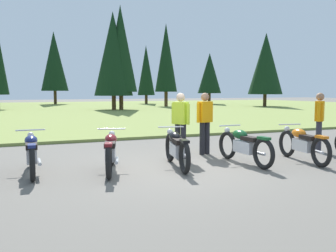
% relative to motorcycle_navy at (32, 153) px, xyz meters
% --- Properties ---
extents(ground_plane, '(140.00, 140.00, 0.00)m').
position_rel_motorcycle_navy_xyz_m(ground_plane, '(3.02, -0.72, -0.44)').
color(ground_plane, '#605B54').
extents(grass_moorland, '(80.00, 44.00, 0.10)m').
position_rel_motorcycle_navy_xyz_m(grass_moorland, '(3.02, 26.27, -0.39)').
color(grass_moorland, olive).
rests_on(grass_moorland, ground).
extents(forest_treeline, '(44.80, 25.13, 9.07)m').
position_rel_motorcycle_navy_xyz_m(forest_treeline, '(2.96, 33.36, 4.24)').
color(forest_treeline, '#47331E').
rests_on(forest_treeline, ground).
extents(motorcycle_navy, '(0.62, 2.10, 0.88)m').
position_rel_motorcycle_navy_xyz_m(motorcycle_navy, '(0.00, 0.00, 0.00)').
color(motorcycle_navy, black).
rests_on(motorcycle_navy, ground).
extents(motorcycle_maroon, '(0.82, 2.04, 0.88)m').
position_rel_motorcycle_navy_xyz_m(motorcycle_maroon, '(1.56, -0.43, 0.00)').
color(motorcycle_maroon, black).
rests_on(motorcycle_maroon, ground).
extents(motorcycle_black, '(0.66, 2.08, 0.88)m').
position_rel_motorcycle_navy_xyz_m(motorcycle_black, '(3.05, -0.55, 0.00)').
color(motorcycle_black, black).
rests_on(motorcycle_black, ground).
extents(motorcycle_british_green, '(0.62, 2.10, 0.88)m').
position_rel_motorcycle_navy_xyz_m(motorcycle_british_green, '(4.69, -0.79, 0.00)').
color(motorcycle_british_green, black).
rests_on(motorcycle_british_green, ground).
extents(motorcycle_orange, '(0.62, 2.09, 0.88)m').
position_rel_motorcycle_navy_xyz_m(motorcycle_orange, '(6.16, -1.13, 0.00)').
color(motorcycle_orange, black).
rests_on(motorcycle_orange, ground).
extents(rider_with_back_turned, '(0.37, 0.49, 1.67)m').
position_rel_motorcycle_navy_xyz_m(rider_with_back_turned, '(3.60, 0.45, 0.51)').
color(rider_with_back_turned, black).
rests_on(rider_with_back_turned, ground).
extents(rider_in_hivis_vest, '(0.45, 0.40, 1.67)m').
position_rel_motorcycle_navy_xyz_m(rider_in_hivis_vest, '(7.58, -0.22, 0.51)').
color(rider_in_hivis_vest, '#2D2D38').
rests_on(rider_in_hivis_vest, ground).
extents(rider_near_row_end, '(0.54, 0.29, 1.67)m').
position_rel_motorcycle_navy_xyz_m(rider_near_row_end, '(4.44, 0.70, 0.51)').
color(rider_near_row_end, black).
rests_on(rider_near_row_end, ground).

